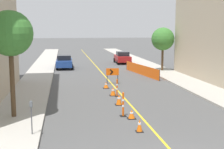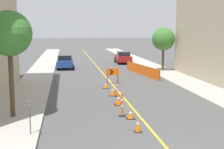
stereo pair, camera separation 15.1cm
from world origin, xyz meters
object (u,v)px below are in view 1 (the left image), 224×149
Objects in this scene: delineator_post_front at (123,106)px; traffic_cone_fourth at (113,91)px; traffic_cone_nearest at (140,126)px; traffic_cone_second at (132,114)px; traffic_cone_fifth at (106,85)px; arrow_barricade_primary at (112,73)px; parking_meter_near_curb at (31,111)px; parked_car_curb_mid at (122,57)px; parked_car_curb_near at (64,62)px; street_tree_right_near at (163,39)px; delineator_post_rear at (117,89)px; traffic_cone_third at (119,100)px; street_tree_left_near at (10,34)px.

traffic_cone_fourth is at bearing 86.82° from delineator_post_front.
traffic_cone_second is at bearing 87.40° from traffic_cone_nearest.
traffic_cone_nearest is 1.19× the size of traffic_cone_fifth.
parking_meter_near_curb is at bearing -110.21° from arrow_barricade_primary.
traffic_cone_fourth is at bearing 58.57° from parking_meter_near_curb.
parked_car_curb_mid is (4.42, 25.74, 0.56)m from traffic_cone_second.
parking_meter_near_curb is at bearing -106.25° from parked_car_curb_mid.
arrow_barricade_primary is 11.72m from parked_car_curb_near.
parking_meter_near_curb is at bearing -149.91° from delineator_post_front.
street_tree_right_near is (2.75, -8.70, 2.72)m from parked_car_curb_mid.
delineator_post_rear is 0.26× the size of street_tree_right_near.
parking_meter_near_curb reaches higher than delineator_post_front.
delineator_post_front is at bearing -96.01° from delineator_post_rear.
traffic_cone_third is 2.42m from delineator_post_rear.
arrow_barricade_primary is (0.69, 4.64, 0.66)m from traffic_cone_fourth.
parked_car_curb_mid reaches higher than traffic_cone_nearest.
traffic_cone_nearest is 4.82m from parking_meter_near_curb.
traffic_cone_third reaches higher than traffic_cone_fifth.
traffic_cone_nearest is 1.23× the size of traffic_cone_second.
delineator_post_front is 0.28× the size of street_tree_right_near.
parked_car_curb_mid is at bearing 78.70° from traffic_cone_third.
traffic_cone_second is at bearing -89.38° from traffic_cone_fourth.
delineator_post_rear is 0.28× the size of parked_car_curb_mid.
traffic_cone_fourth is 0.41× the size of parking_meter_near_curb.
parked_car_curb_mid is at bearing 78.20° from delineator_post_rear.
traffic_cone_third is at bearing 92.44° from traffic_cone_second.
delineator_post_rear is 8.57m from street_tree_left_near.
traffic_cone_third is 0.51× the size of delineator_post_front.
delineator_post_front is (-0.26, 2.60, 0.28)m from traffic_cone_nearest.
delineator_post_rear is at bearing -83.82° from traffic_cone_fifth.
street_tree_right_near is (7.27, 19.14, 3.23)m from traffic_cone_nearest.
traffic_cone_third is 18.66m from parked_car_curb_near.
street_tree_left_near is at bearing -110.65° from parked_car_curb_mid.
street_tree_left_near reaches higher than delineator_post_rear.
traffic_cone_fifth is at bearing 90.48° from traffic_cone_third.
traffic_cone_fourth is 0.14× the size of parked_car_curb_mid.
parked_car_curb_near reaches higher than traffic_cone_third.
parked_car_curb_near is 20.99m from street_tree_left_near.
parking_meter_near_curb reaches higher than arrow_barricade_primary.
traffic_cone_third is at bearing -117.45° from street_tree_right_near.
traffic_cone_fourth is 0.46× the size of arrow_barricade_primary.
parking_meter_near_curb is 0.27× the size of street_tree_left_near.
parked_car_curb_near is at bearing 86.34° from parking_meter_near_curb.
traffic_cone_third is 0.15× the size of parked_car_curb_mid.
delineator_post_rear is 0.28× the size of parked_car_curb_near.
street_tree_right_near reaches higher than traffic_cone_fifth.
street_tree_left_near reaches higher than traffic_cone_fifth.
parked_car_curb_near is at bearing 98.13° from delineator_post_front.
traffic_cone_nearest is 7.78m from street_tree_left_near.
traffic_cone_fifth is at bearing 91.17° from traffic_cone_second.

